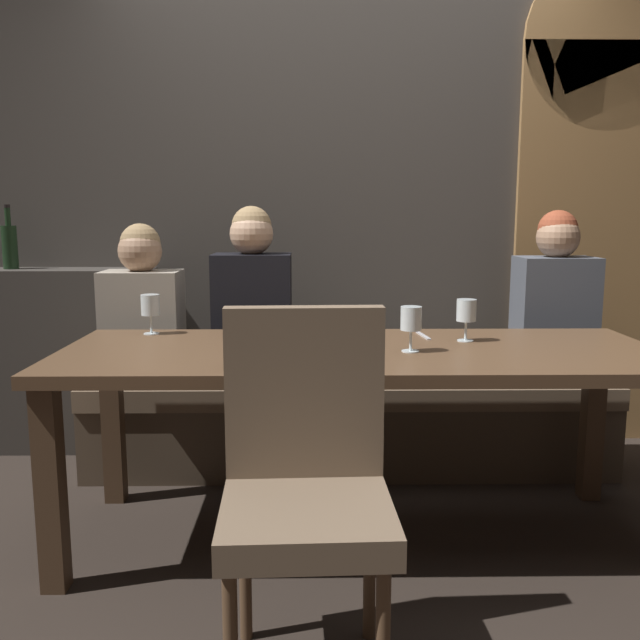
% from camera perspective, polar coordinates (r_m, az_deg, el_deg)
% --- Properties ---
extents(ground, '(9.00, 9.00, 0.00)m').
position_cam_1_polar(ground, '(2.73, 3.31, -17.79)').
color(ground, black).
extents(back_wall_tiled, '(6.00, 0.12, 3.00)m').
position_cam_1_polar(back_wall_tiled, '(3.67, 2.14, 13.19)').
color(back_wall_tiled, '#423D38').
rests_on(back_wall_tiled, ground).
extents(arched_door, '(0.90, 0.05, 2.55)m').
position_cam_1_polar(arched_door, '(3.90, 22.75, 10.28)').
color(arched_door, olive).
rests_on(arched_door, ground).
extents(back_counter, '(1.10, 0.28, 0.95)m').
position_cam_1_polar(back_counter, '(3.81, -21.83, -3.11)').
color(back_counter, '#38342F').
rests_on(back_counter, ground).
extents(dining_table, '(2.20, 0.84, 0.74)m').
position_cam_1_polar(dining_table, '(2.51, 3.45, -4.37)').
color(dining_table, '#493422').
rests_on(dining_table, ground).
extents(banquette_bench, '(2.50, 0.44, 0.45)m').
position_cam_1_polar(banquette_bench, '(3.30, 2.47, -8.73)').
color(banquette_bench, '#4A3C2E').
rests_on(banquette_bench, ground).
extents(chair_near_side, '(0.46, 0.46, 0.98)m').
position_cam_1_polar(chair_near_side, '(1.84, -1.21, -12.45)').
color(chair_near_side, brown).
rests_on(chair_near_side, ground).
extents(diner_redhead, '(0.36, 0.24, 0.74)m').
position_cam_1_polar(diner_redhead, '(3.26, -14.78, 1.04)').
color(diner_redhead, '#9E9384').
rests_on(diner_redhead, banquette_bench).
extents(diner_bearded, '(0.36, 0.24, 0.82)m').
position_cam_1_polar(diner_bearded, '(3.16, -5.73, 1.77)').
color(diner_bearded, black).
rests_on(diner_bearded, banquette_bench).
extents(diner_far_end, '(0.36, 0.24, 0.80)m').
position_cam_1_polar(diner_far_end, '(3.39, 19.22, 1.65)').
color(diner_far_end, '#4C515B').
rests_on(diner_far_end, banquette_bench).
extents(wine_bottle_dark_red, '(0.08, 0.08, 0.33)m').
position_cam_1_polar(wine_bottle_dark_red, '(3.81, -24.75, 5.75)').
color(wine_bottle_dark_red, black).
rests_on(wine_bottle_dark_red, back_counter).
extents(wine_glass_near_left, '(0.08, 0.08, 0.16)m').
position_cam_1_polar(wine_glass_near_left, '(2.85, -14.14, 1.07)').
color(wine_glass_near_left, silver).
rests_on(wine_glass_near_left, dining_table).
extents(wine_glass_near_right, '(0.08, 0.08, 0.16)m').
position_cam_1_polar(wine_glass_near_right, '(2.20, -7.15, -1.01)').
color(wine_glass_near_right, silver).
rests_on(wine_glass_near_right, dining_table).
extents(wine_glass_far_right, '(0.08, 0.08, 0.16)m').
position_cam_1_polar(wine_glass_far_right, '(2.43, 7.70, -0.07)').
color(wine_glass_far_right, silver).
rests_on(wine_glass_far_right, dining_table).
extents(wine_glass_far_left, '(0.08, 0.08, 0.16)m').
position_cam_1_polar(wine_glass_far_left, '(2.67, 12.26, 0.63)').
color(wine_glass_far_left, silver).
rests_on(wine_glass_far_left, dining_table).
extents(espresso_cup, '(0.12, 0.12, 0.06)m').
position_cam_1_polar(espresso_cup, '(2.54, -0.76, -1.56)').
color(espresso_cup, white).
rests_on(espresso_cup, dining_table).
extents(fork_on_table, '(0.04, 0.17, 0.01)m').
position_cam_1_polar(fork_on_table, '(2.76, 8.72, -1.32)').
color(fork_on_table, silver).
rests_on(fork_on_table, dining_table).
extents(folded_napkin, '(0.14, 0.14, 0.01)m').
position_cam_1_polar(folded_napkin, '(2.24, -2.59, -3.59)').
color(folded_napkin, silver).
rests_on(folded_napkin, dining_table).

